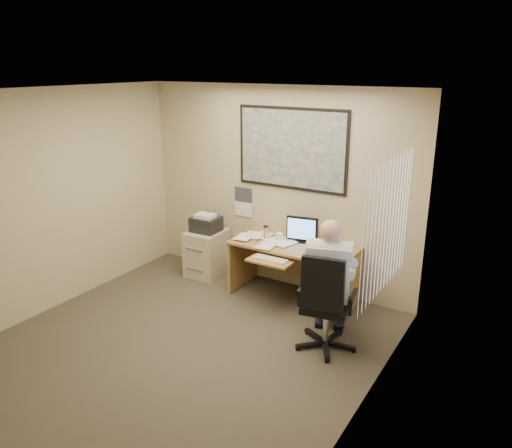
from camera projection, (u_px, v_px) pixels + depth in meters
The scene contains 8 objects.
room_shell at pixel (165, 235), 4.89m from camera, with size 4.00×4.50×2.70m.
desk at pixel (317, 271), 6.31m from camera, with size 1.60×0.97×1.08m.
world_map at pixel (291, 149), 6.42m from camera, with size 1.56×0.03×1.06m, color #1E4C93.
wall_calendar at pixel (243, 202), 7.05m from camera, with size 0.28×0.01×0.42m, color white.
window_blinds at pixel (389, 227), 4.50m from camera, with size 0.06×1.40×1.30m, color beige, non-canonical shape.
filing_cabinet at pixel (207, 249), 7.21m from camera, with size 0.50×0.59×0.92m.
office_chair at pixel (323, 321), 5.33m from camera, with size 0.77×0.77×1.13m.
person at pixel (329, 285), 5.27m from camera, with size 0.60×0.86×1.44m, color silver, non-canonical shape.
Camera 1 is at (3.17, -3.47, 2.96)m, focal length 35.00 mm.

